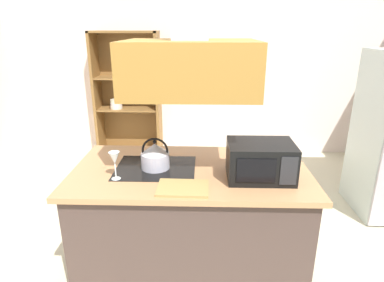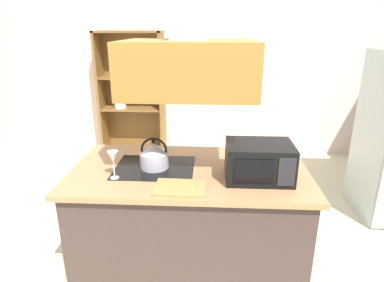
{
  "view_description": "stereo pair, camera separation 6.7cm",
  "coord_description": "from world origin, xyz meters",
  "views": [
    {
      "loc": [
        -0.02,
        -2.08,
        1.92
      ],
      "look_at": [
        -0.1,
        0.56,
        1.0
      ],
      "focal_mm": 30.73,
      "sensor_mm": 36.0,
      "label": 1
    },
    {
      "loc": [
        0.04,
        -2.08,
        1.92
      ],
      "look_at": [
        -0.1,
        0.56,
        1.0
      ],
      "focal_mm": 30.73,
      "sensor_mm": 36.0,
      "label": 2
    }
  ],
  "objects": [
    {
      "name": "cutting_board",
      "position": [
        -0.14,
        -0.13,
        0.91
      ],
      "size": [
        0.35,
        0.25,
        0.02
      ],
      "primitive_type": "cube",
      "rotation": [
        0.0,
        0.0,
        -0.03
      ],
      "color": "tan",
      "rests_on": "kitchen_island"
    },
    {
      "name": "kitchen_island",
      "position": [
        -0.1,
        0.21,
        0.45
      ],
      "size": [
        1.78,
        0.98,
        0.9
      ],
      "color": "#473630",
      "rests_on": "ground"
    },
    {
      "name": "wall_back",
      "position": [
        0.0,
        3.0,
        1.35
      ],
      "size": [
        6.0,
        0.12,
        2.7
      ],
      "primitive_type": "cube",
      "color": "silver",
      "rests_on": "ground"
    },
    {
      "name": "microwave",
      "position": [
        0.39,
        0.07,
        1.03
      ],
      "size": [
        0.46,
        0.35,
        0.26
      ],
      "color": "black",
      "rests_on": "kitchen_island"
    },
    {
      "name": "wine_glass_on_counter",
      "position": [
        -0.63,
        0.01,
        1.05
      ],
      "size": [
        0.08,
        0.08,
        0.21
      ],
      "color": "silver",
      "rests_on": "kitchen_island"
    },
    {
      "name": "range_hood",
      "position": [
        -0.1,
        0.21,
        1.77
      ],
      "size": [
        0.9,
        0.7,
        1.22
      ],
      "color": "#A1702E"
    },
    {
      "name": "kettle",
      "position": [
        -0.37,
        0.21,
        1.0
      ],
      "size": [
        0.22,
        0.22,
        0.24
      ],
      "color": "#B5B4C7",
      "rests_on": "kitchen_island"
    },
    {
      "name": "dish_cabinet",
      "position": [
        -1.14,
        2.78,
        0.83
      ],
      "size": [
        0.96,
        0.4,
        1.87
      ],
      "color": "brown",
      "rests_on": "ground"
    }
  ]
}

